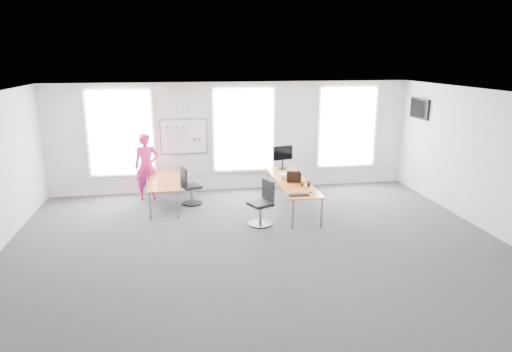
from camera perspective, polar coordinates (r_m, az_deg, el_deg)
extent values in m
plane|color=#25252A|center=(9.31, 0.15, -8.49)|extent=(10.00, 10.00, 0.00)
plane|color=silver|center=(8.57, 0.17, 10.25)|extent=(10.00, 10.00, 0.00)
plane|color=white|center=(12.70, -2.90, 4.91)|extent=(10.00, 0.00, 10.00)
plane|color=white|center=(5.14, 7.82, -10.50)|extent=(10.00, 0.00, 10.00)
plane|color=white|center=(10.83, 27.24, 1.53)|extent=(0.00, 10.00, 10.00)
cube|color=white|center=(12.65, -16.57, 5.20)|extent=(1.60, 0.06, 2.20)
cube|color=white|center=(12.67, -1.54, 5.83)|extent=(1.60, 0.06, 2.20)
cube|color=white|center=(13.42, 11.32, 6.05)|extent=(1.60, 0.06, 2.20)
cube|color=orange|center=(11.23, 4.57, -0.70)|extent=(0.77, 2.88, 0.03)
cylinder|color=gray|center=(9.98, 4.64, -4.82)|extent=(0.05, 0.05, 0.67)
cylinder|color=gray|center=(10.15, 8.20, -4.58)|extent=(0.05, 0.05, 0.67)
cylinder|color=gray|center=(12.55, 1.58, -0.64)|extent=(0.05, 0.05, 0.67)
cylinder|color=gray|center=(12.69, 4.45, -0.51)|extent=(0.05, 0.05, 0.67)
cube|color=orange|center=(11.49, -11.37, -0.65)|extent=(0.75, 1.88, 0.03)
cylinder|color=gray|center=(10.76, -13.08, -3.73)|extent=(0.05, 0.05, 0.66)
cylinder|color=gray|center=(10.74, -9.70, -3.59)|extent=(0.05, 0.05, 0.66)
cylinder|color=gray|center=(12.45, -12.64, -1.16)|extent=(0.05, 0.05, 0.66)
cylinder|color=gray|center=(12.43, -9.73, -1.04)|extent=(0.05, 0.05, 0.66)
cylinder|color=black|center=(10.31, 0.54, -6.01)|extent=(0.54, 0.54, 0.03)
cylinder|color=gray|center=(10.23, 0.54, -4.79)|extent=(0.06, 0.06, 0.43)
cube|color=black|center=(10.16, 0.55, -3.52)|extent=(0.60, 0.60, 0.07)
cube|color=black|center=(10.18, 1.52, -1.78)|extent=(0.22, 0.42, 0.47)
cylinder|color=black|center=(11.84, -7.96, -3.37)|extent=(0.51, 0.51, 0.03)
cylinder|color=gray|center=(11.77, -8.00, -2.35)|extent=(0.06, 0.06, 0.41)
cube|color=black|center=(11.70, -8.04, -1.29)|extent=(0.54, 0.54, 0.07)
cube|color=black|center=(11.57, -9.01, -0.10)|extent=(0.17, 0.41, 0.44)
imported|color=#D9217A|center=(12.23, -13.51, 1.16)|extent=(0.70, 0.52, 1.76)
cube|color=white|center=(12.58, -9.03, 4.89)|extent=(1.20, 0.03, 0.90)
cylinder|color=gray|center=(12.47, -9.18, 8.51)|extent=(0.30, 0.04, 0.30)
cube|color=black|center=(13.16, 19.76, 7.94)|extent=(0.06, 0.90, 0.55)
cube|color=black|center=(10.08, 5.35, -2.38)|extent=(0.46, 0.19, 0.02)
ellipsoid|color=black|center=(10.29, 6.79, -2.02)|extent=(0.08, 0.11, 0.04)
cylinder|color=black|center=(10.64, 6.23, -1.52)|extent=(0.08, 0.08, 0.01)
cylinder|color=black|center=(10.77, 5.81, -1.05)|extent=(0.04, 0.10, 0.10)
cylinder|color=black|center=(10.81, 6.59, -1.01)|extent=(0.04, 0.10, 0.10)
cylinder|color=gold|center=(10.77, 5.81, -1.05)|extent=(0.01, 0.10, 0.10)
cube|color=black|center=(10.78, 6.21, -0.75)|extent=(0.17, 0.02, 0.02)
cube|color=black|center=(11.09, 4.70, -0.09)|extent=(0.34, 0.15, 0.27)
cube|color=orange|center=(11.02, 4.79, -0.24)|extent=(0.33, 0.16, 0.25)
cube|color=black|center=(11.00, 4.81, -0.21)|extent=(0.35, 0.16, 0.26)
cube|color=beige|center=(11.49, 3.59, 0.03)|extent=(0.36, 0.30, 0.11)
cylinder|color=black|center=(12.39, 3.31, 0.93)|extent=(0.23, 0.23, 0.02)
cylinder|color=black|center=(12.36, 3.32, 1.46)|extent=(0.05, 0.05, 0.23)
cube|color=black|center=(12.28, 3.36, 2.89)|extent=(0.56, 0.18, 0.38)
cube|color=black|center=(12.26, 3.38, 2.87)|extent=(0.51, 0.14, 0.34)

